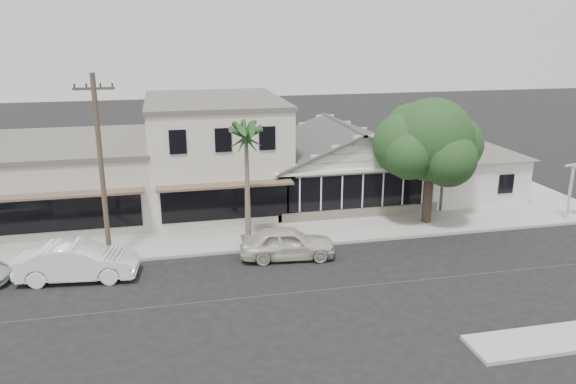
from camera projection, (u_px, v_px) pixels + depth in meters
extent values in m
plane|color=black|center=(318.00, 290.00, 24.20)|extent=(140.00, 140.00, 0.00)
cube|color=#9E9991|center=(133.00, 247.00, 28.83)|extent=(90.00, 3.50, 0.15)
cube|color=white|center=(341.00, 177.00, 36.52)|extent=(10.00, 8.00, 3.00)
cube|color=black|center=(362.00, 191.00, 32.65)|extent=(8.80, 0.10, 2.00)
cube|color=#60564C|center=(361.00, 214.00, 33.06)|extent=(9.60, 0.18, 0.70)
cube|color=white|center=(463.00, 174.00, 37.30)|extent=(6.00, 6.00, 3.00)
cube|color=white|center=(569.00, 195.00, 32.13)|extent=(0.12, 0.12, 3.30)
cube|color=silver|center=(215.00, 154.00, 35.29)|extent=(8.00, 10.00, 6.50)
cube|color=beige|center=(66.00, 180.00, 33.73)|extent=(10.00, 10.00, 4.20)
cylinder|color=brown|center=(102.00, 172.00, 25.91)|extent=(0.24, 0.24, 9.00)
cube|color=brown|center=(94.00, 89.00, 24.84)|extent=(1.80, 0.12, 0.12)
cube|color=brown|center=(95.00, 102.00, 25.01)|extent=(1.40, 0.12, 0.12)
imported|color=beige|center=(287.00, 243.00, 27.40)|extent=(4.81, 2.33, 1.58)
imported|color=white|center=(77.00, 261.00, 25.09)|extent=(5.38, 2.35, 1.72)
cylinder|color=#402F27|center=(428.00, 200.00, 32.01)|extent=(0.54, 0.54, 2.86)
sphere|color=#173A18|center=(432.00, 140.00, 31.02)|extent=(4.65, 4.65, 4.65)
sphere|color=#173A18|center=(453.00, 145.00, 31.99)|extent=(3.40, 3.40, 3.40)
sphere|color=#173A18|center=(405.00, 145.00, 31.14)|extent=(3.58, 3.58, 3.58)
sphere|color=#173A18|center=(449.00, 159.00, 30.07)|extent=(3.04, 3.04, 3.04)
sphere|color=#173A18|center=(412.00, 131.00, 32.18)|extent=(3.22, 3.22, 3.22)
sphere|color=#173A18|center=(440.00, 124.00, 32.24)|extent=(2.86, 2.86, 2.86)
sphere|color=#173A18|center=(410.00, 155.00, 30.19)|extent=(2.68, 2.68, 2.68)
cone|color=#726651|center=(247.00, 195.00, 28.20)|extent=(0.34, 0.34, 5.64)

